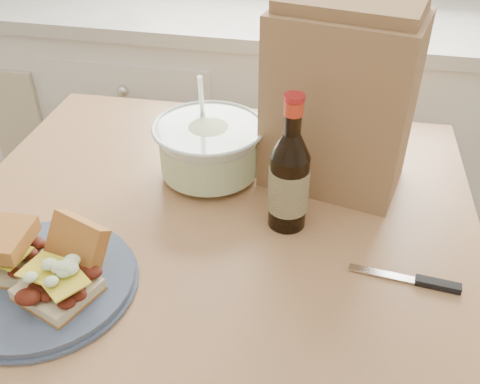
% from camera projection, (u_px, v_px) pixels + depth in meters
% --- Properties ---
extents(cabinet_run, '(2.50, 0.64, 0.94)m').
position_uv_depth(cabinet_run, '(294.00, 137.00, 1.95)').
color(cabinet_run, silver).
rests_on(cabinet_run, ground).
extents(dining_table, '(1.02, 1.02, 0.82)m').
position_uv_depth(dining_table, '(209.00, 278.00, 1.05)').
color(dining_table, '#AB7C51').
rests_on(dining_table, ground).
extents(plate, '(0.29, 0.29, 0.02)m').
position_uv_depth(plate, '(42.00, 282.00, 0.86)').
color(plate, '#45536F').
rests_on(plate, dining_table).
extents(sandwich_left, '(0.11, 0.10, 0.08)m').
position_uv_depth(sandwich_left, '(0.00, 249.00, 0.85)').
color(sandwich_left, beige).
rests_on(sandwich_left, plate).
extents(sandwich_right, '(0.14, 0.18, 0.09)m').
position_uv_depth(sandwich_right, '(63.00, 270.00, 0.82)').
color(sandwich_right, beige).
rests_on(sandwich_right, plate).
extents(coleslaw_bowl, '(0.23, 0.23, 0.23)m').
position_uv_depth(coleslaw_bowl, '(209.00, 151.00, 1.09)').
color(coleslaw_bowl, white).
rests_on(coleslaw_bowl, dining_table).
extents(beer_bottle, '(0.07, 0.07, 0.26)m').
position_uv_depth(beer_bottle, '(289.00, 179.00, 0.94)').
color(beer_bottle, black).
rests_on(beer_bottle, dining_table).
extents(knife, '(0.18, 0.03, 0.01)m').
position_uv_depth(knife, '(423.00, 282.00, 0.86)').
color(knife, silver).
rests_on(knife, dining_table).
extents(paper_bag, '(0.29, 0.22, 0.35)m').
position_uv_depth(paper_bag, '(339.00, 103.00, 1.01)').
color(paper_bag, '#9E714C').
rests_on(paper_bag, dining_table).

